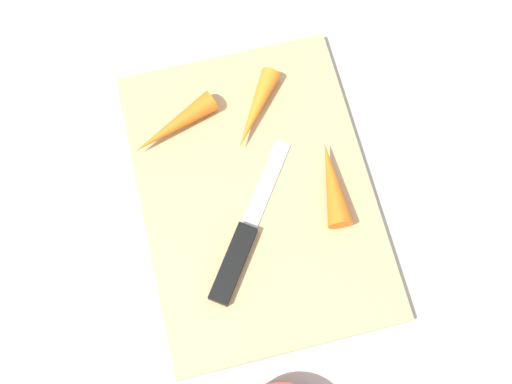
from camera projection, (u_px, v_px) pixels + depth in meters
name	position (u px, v px, depth m)	size (l,w,h in m)	color
ground_plane	(256.00, 195.00, 0.73)	(1.40, 1.40, 0.00)	#ADA8A0
cutting_board	(256.00, 194.00, 0.72)	(0.36, 0.26, 0.01)	tan
knife	(238.00, 253.00, 0.69)	(0.17, 0.13, 0.01)	#B7B7BC
carrot_longest	(174.00, 126.00, 0.72)	(0.03, 0.03, 0.11)	orange
carrot_medium	(256.00, 110.00, 0.73)	(0.02, 0.02, 0.10)	orange
carrot_shortest	(333.00, 183.00, 0.70)	(0.03, 0.03, 0.10)	orange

